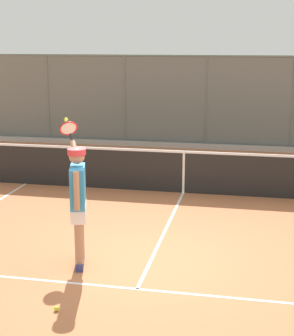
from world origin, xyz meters
TOP-DOWN VIEW (x-y plane):
  - ground_plane at (0.00, 0.00)m, footprint 60.00×60.00m
  - court_line_markings at (0.00, 1.17)m, footprint 7.63×8.78m
  - fence_backdrop at (0.00, -9.78)m, footprint 18.67×1.37m
  - tennis_net at (0.00, -3.94)m, footprint 9.81×0.09m
  - tennis_player at (1.03, 0.24)m, footprint 0.76×1.36m
  - tennis_ball_by_sideline at (0.87, 1.66)m, footprint 0.07×0.07m

SIDE VIEW (x-z plane):
  - ground_plane at x=0.00m, z-range 0.00..0.00m
  - court_line_markings at x=0.00m, z-range 0.00..0.01m
  - tennis_ball_by_sideline at x=0.87m, z-range 0.00..0.07m
  - tennis_net at x=0.00m, z-range -0.04..1.03m
  - tennis_player at x=1.03m, z-range 0.03..2.14m
  - fence_backdrop at x=0.00m, z-range -0.02..2.87m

